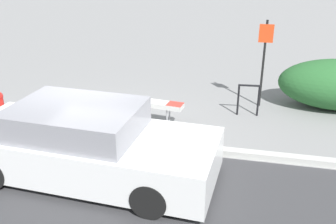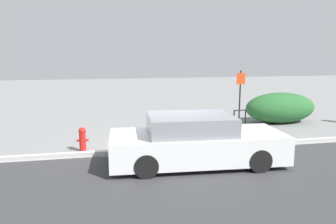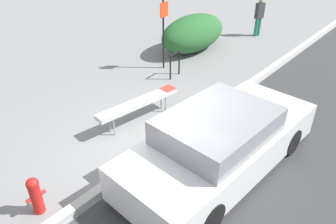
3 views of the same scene
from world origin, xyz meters
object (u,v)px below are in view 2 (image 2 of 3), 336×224
at_px(sign_post, 240,93).
at_px(fire_hydrant, 83,139).
at_px(bike_rack, 240,118).
at_px(parked_car_near, 195,142).
at_px(bench, 181,125).

height_order(sign_post, fire_hydrant, sign_post).
height_order(bike_rack, parked_car_near, parked_car_near).
xyz_separation_m(sign_post, fire_hydrant, (-6.19, -2.42, -0.98)).
relative_size(sign_post, parked_car_near, 0.48).
height_order(bike_rack, sign_post, sign_post).
bearing_deg(bench, fire_hydrant, -159.95).
xyz_separation_m(bike_rack, parked_car_near, (-2.82, -3.49, 0.13)).
relative_size(bike_rack, fire_hydrant, 1.08).
distance_m(bench, parked_car_near, 2.51).
bearing_deg(sign_post, bike_rack, -112.52).
relative_size(bike_rack, sign_post, 0.36).
bearing_deg(parked_car_near, fire_hydrant, 153.17).
bearing_deg(fire_hydrant, bike_rack, 16.06).
distance_m(bike_rack, parked_car_near, 4.49).
xyz_separation_m(bench, fire_hydrant, (-3.26, -0.71, -0.12)).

